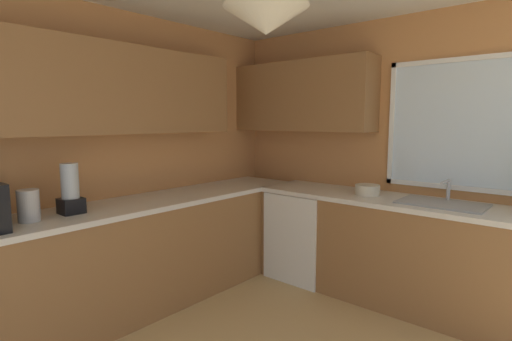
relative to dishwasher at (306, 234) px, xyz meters
name	(u,v)px	position (x,y,z in m)	size (l,w,h in m)	color
room_shell	(230,88)	(0.02, -1.08, 1.37)	(3.68, 4.05, 2.54)	#C6844C
counter_run_left	(124,259)	(-0.66, -1.62, 0.02)	(0.65, 3.66, 0.90)	olive
counter_run_back	(409,253)	(1.02, 0.03, 0.02)	(2.77, 0.65, 0.90)	olive
dishwasher	(306,234)	(0.00, 0.00, 0.00)	(0.60, 0.60, 0.86)	white
kettle	(29,206)	(-0.64, -2.30, 0.58)	(0.13, 0.13, 0.21)	#B7B7BC
sink_assembly	(442,203)	(1.25, 0.04, 0.48)	(0.63, 0.40, 0.19)	#9EA0A5
bowl	(367,190)	(0.63, 0.03, 0.52)	(0.22, 0.22, 0.09)	beige
blender_appliance	(70,191)	(-0.66, -2.01, 0.63)	(0.15, 0.15, 0.36)	black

